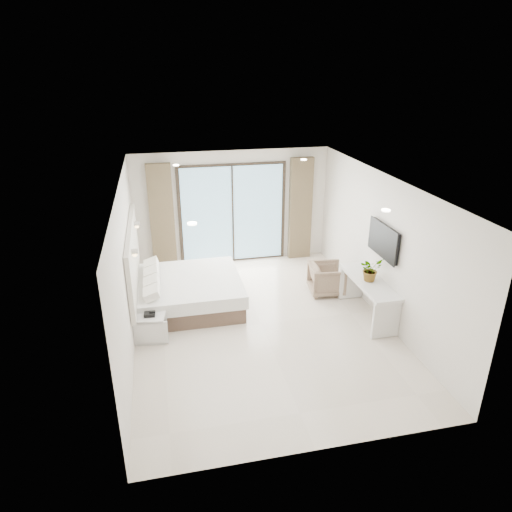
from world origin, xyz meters
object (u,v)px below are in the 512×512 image
object	(u,v)px
console_desk	(368,290)
nightstand	(151,327)
armchair	(327,277)
bed	(188,292)

from	to	relation	value
console_desk	nightstand	bearing A→B (deg)	179.01
console_desk	armchair	size ratio (longest dim) A/B	2.39
nightstand	armchair	bearing A→B (deg)	24.73
nightstand	console_desk	bearing A→B (deg)	7.92
nightstand	console_desk	size ratio (longest dim) A/B	0.34
nightstand	armchair	size ratio (longest dim) A/B	0.82
bed	nightstand	xyz separation A→B (m)	(-0.73, -1.09, -0.06)
armchair	console_desk	bearing A→B (deg)	-153.18
armchair	bed	bearing A→B (deg)	95.28
nightstand	bed	bearing A→B (deg)	65.25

